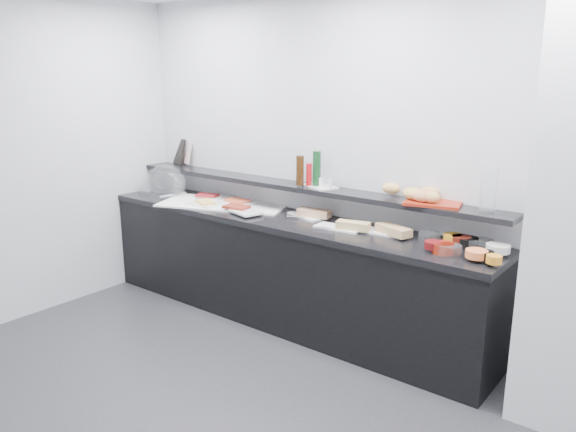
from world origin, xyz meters
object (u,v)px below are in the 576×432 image
Objects in this scene: cloche_base at (162,192)px; framed_print at (179,151)px; carafe at (489,191)px; condiment_tray at (320,186)px; bread_tray at (433,203)px; sandwich_plate_mid at (339,228)px.

framed_print is (-0.08, 0.31, 0.36)m from cloche_base.
cloche_base is 1.43× the size of carafe.
carafe is at bearing 18.56° from condiment_tray.
bread_tray is at bearing 19.50° from condiment_tray.
framed_print is at bearing 167.17° from sandwich_plate_mid.
framed_print is at bearing 177.51° from carafe.
carafe is (3.09, 0.18, 0.38)m from cloche_base.
condiment_tray is at bearing 17.78° from cloche_base.
bread_tray is (2.78, -0.11, -0.12)m from framed_print.
carafe reaches higher than condiment_tray.
sandwich_plate_mid is 2.18m from framed_print.
sandwich_plate_mid is at bearing -170.88° from carafe.
framed_print is 3.17m from carafe.
cloche_base is 0.48m from framed_print.
bread_tray is (0.66, 0.20, 0.25)m from sandwich_plate_mid.
framed_print is 2.79m from bread_tray.
carafe is at bearing 18.83° from framed_print.
carafe is (3.17, -0.14, 0.02)m from framed_print.
condiment_tray reaches higher than cloche_base.
cloche_base is at bearing -176.75° from carafe.
condiment_tray is at bearing 165.19° from bread_tray.
sandwich_plate_mid is 1.25× the size of condiment_tray.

